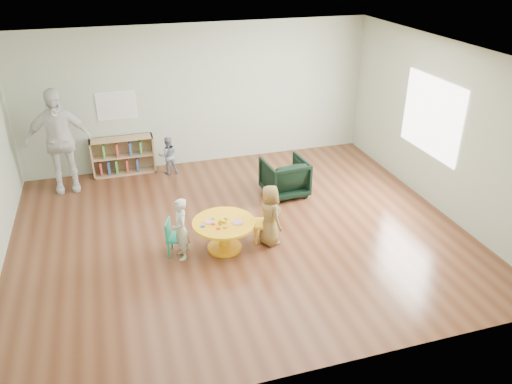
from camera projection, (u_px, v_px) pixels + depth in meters
room at (238, 119)px, 7.13m from camera, size 7.10×7.00×2.80m
activity_table at (224, 230)px, 7.42m from camera, size 0.94×0.94×0.51m
kid_chair_left at (174, 236)px, 7.32m from camera, size 0.37×0.37×0.55m
kid_chair_right at (267, 222)px, 7.65m from camera, size 0.38×0.38×0.58m
bookshelf at (122, 156)px, 9.84m from camera, size 1.20×0.30×0.75m
alphabet_poster at (116, 106)px, 9.50m from camera, size 0.74×0.01×0.54m
armchair at (285, 177)px, 9.01m from camera, size 0.79×0.81×0.69m
child_left at (181, 229)px, 7.15m from camera, size 0.25×0.36×0.95m
child_right at (270, 215)px, 7.49m from camera, size 0.41×0.53×0.97m
toddler at (168, 155)px, 9.81m from camera, size 0.37×0.29×0.76m
adult_caretaker at (59, 141)px, 8.91m from camera, size 1.15×0.53×1.93m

